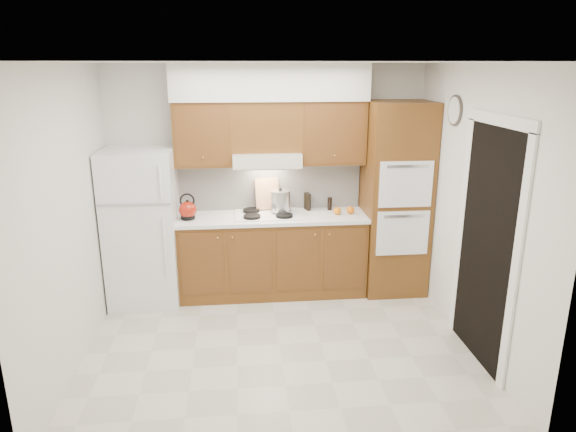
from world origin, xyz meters
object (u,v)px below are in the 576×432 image
object	(u,v)px
stock_pot	(280,201)
kettle	(188,210)
oven_cabinet	(395,199)
fridge	(143,227)

from	to	relation	value
stock_pot	kettle	bearing A→B (deg)	-173.05
oven_cabinet	kettle	bearing A→B (deg)	-179.16
oven_cabinet	kettle	size ratio (longest dim) A/B	11.42
oven_cabinet	stock_pot	distance (m)	1.32
kettle	oven_cabinet	bearing A→B (deg)	13.79
kettle	stock_pot	bearing A→B (deg)	19.91
fridge	stock_pot	distance (m)	1.55
fridge	oven_cabinet	world-z (taller)	oven_cabinet
fridge	oven_cabinet	size ratio (longest dim) A/B	0.78
stock_pot	fridge	bearing A→B (deg)	-175.26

